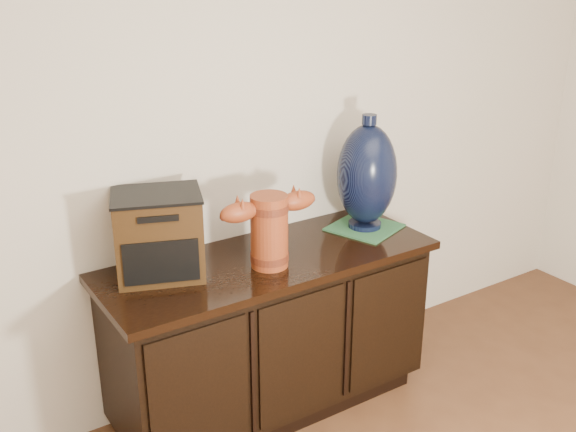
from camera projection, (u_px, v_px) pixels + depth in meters
sideboard at (270, 332)px, 2.99m from camera, size 1.46×0.56×0.75m
terracotta_vessel at (269, 227)px, 2.71m from camera, size 0.43×0.16×0.31m
tv_radio at (159, 235)px, 2.64m from camera, size 0.42×0.38×0.34m
green_mat at (364, 227)px, 3.15m from camera, size 0.37×0.37×0.01m
lamp_base at (367, 175)px, 3.06m from camera, size 0.35×0.35×0.53m
spray_can at (281, 227)px, 2.92m from camera, size 0.07×0.07×0.19m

